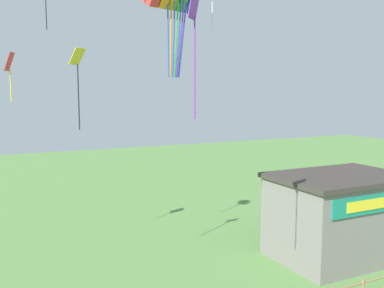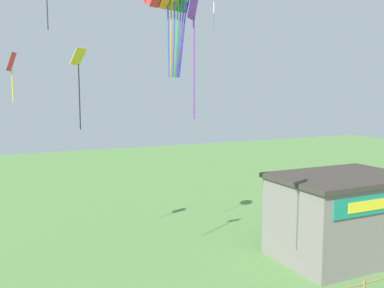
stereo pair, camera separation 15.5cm
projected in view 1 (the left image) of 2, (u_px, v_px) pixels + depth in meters
name	position (u px, v px, depth m)	size (l,w,h in m)	color
seaside_building	(339.00, 216.00, 22.14)	(6.93, 4.87, 4.35)	slate
kite_red_diamond	(10.00, 67.00, 19.61)	(0.54, 0.72, 2.27)	red
kite_yellow_diamond	(78.00, 74.00, 17.24)	(0.71, 0.68, 3.29)	yellow
kite_purple_streamer	(195.00, 24.00, 12.31)	(0.64, 0.67, 3.87)	purple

